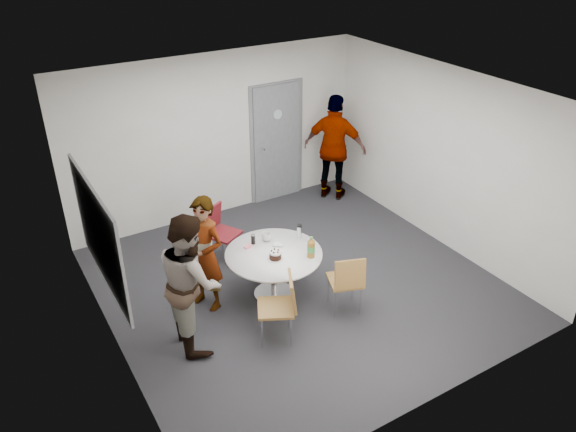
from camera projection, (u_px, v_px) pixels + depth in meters
floor at (298, 284)px, 7.79m from camera, size 5.00×5.00×0.00m
ceiling at (301, 94)px, 6.48m from camera, size 5.00×5.00×0.00m
wall_back at (217, 137)px, 9.01m from camera, size 5.00×0.00×5.00m
wall_left at (102, 252)px, 6.01m from camera, size 0.00×5.00×5.00m
wall_right at (443, 158)px, 8.27m from camera, size 0.00×5.00×5.00m
wall_front at (441, 302)px, 5.27m from camera, size 5.00×0.00×5.00m
door at (277, 143)px, 9.65m from camera, size 1.02×0.17×2.12m
whiteboard at (99, 235)px, 6.13m from camera, size 0.04×1.90×1.25m
table at (276, 258)px, 7.32m from camera, size 1.27×1.27×0.96m
chair_near_left at (283, 302)px, 6.58m from camera, size 0.59×0.57×0.88m
chair_near_right at (347, 279)px, 7.01m from camera, size 0.53×0.55×0.86m
chair_far at (219, 228)px, 8.13m from camera, size 0.56×0.58×0.85m
person_main at (205, 254)px, 7.03m from camera, size 0.58×0.67×1.56m
person_left at (191, 281)px, 6.39m from camera, size 0.73×0.89×1.71m
person_right at (335, 148)px, 9.68m from camera, size 1.05×1.14×1.88m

